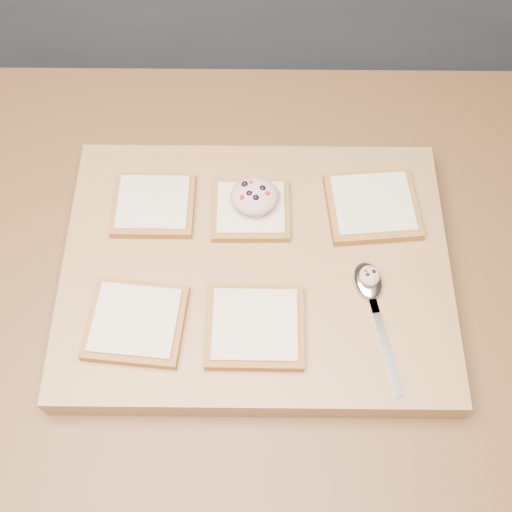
% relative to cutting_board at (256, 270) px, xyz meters
% --- Properties ---
extents(ground, '(4.00, 4.00, 0.00)m').
position_rel_cutting_board_xyz_m(ground, '(0.04, 0.00, -0.92)').
color(ground, '#515459').
rests_on(ground, ground).
extents(island_counter, '(2.00, 0.80, 0.90)m').
position_rel_cutting_board_xyz_m(island_counter, '(0.04, 0.00, -0.47)').
color(island_counter, slate).
rests_on(island_counter, ground).
extents(cutting_board, '(0.53, 0.40, 0.04)m').
position_rel_cutting_board_xyz_m(cutting_board, '(0.00, 0.00, 0.00)').
color(cutting_board, '#AF764B').
rests_on(cutting_board, island_counter).
extents(bread_far_left, '(0.12, 0.11, 0.02)m').
position_rel_cutting_board_xyz_m(bread_far_left, '(-0.15, 0.09, 0.03)').
color(bread_far_left, '#A36F2A').
rests_on(bread_far_left, cutting_board).
extents(bread_far_center, '(0.11, 0.10, 0.02)m').
position_rel_cutting_board_xyz_m(bread_far_center, '(-0.01, 0.08, 0.03)').
color(bread_far_center, '#A36F2A').
rests_on(bread_far_center, cutting_board).
extents(bread_far_right, '(0.14, 0.13, 0.02)m').
position_rel_cutting_board_xyz_m(bread_far_right, '(0.16, 0.09, 0.03)').
color(bread_far_right, '#A36F2A').
rests_on(bread_far_right, cutting_board).
extents(bread_near_left, '(0.13, 0.12, 0.02)m').
position_rel_cutting_board_xyz_m(bread_near_left, '(-0.15, -0.09, 0.03)').
color(bread_near_left, '#A36F2A').
rests_on(bread_near_left, cutting_board).
extents(bread_near_center, '(0.13, 0.12, 0.02)m').
position_rel_cutting_board_xyz_m(bread_near_center, '(-0.00, -0.10, 0.03)').
color(bread_near_center, '#A36F2A').
rests_on(bread_near_center, cutting_board).
extents(tuna_salad_dollop, '(0.07, 0.06, 0.03)m').
position_rel_cutting_board_xyz_m(tuna_salad_dollop, '(-0.00, 0.09, 0.05)').
color(tuna_salad_dollop, '#D9A18B').
rests_on(tuna_salad_dollop, bread_far_center).
extents(spoon, '(0.06, 0.19, 0.01)m').
position_rel_cutting_board_xyz_m(spoon, '(0.15, -0.04, 0.03)').
color(spoon, silver).
rests_on(spoon, cutting_board).
extents(spoon_salad, '(0.03, 0.03, 0.02)m').
position_rel_cutting_board_xyz_m(spoon_salad, '(0.15, -0.03, 0.04)').
color(spoon_salad, '#D9A18B').
rests_on(spoon_salad, spoon).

